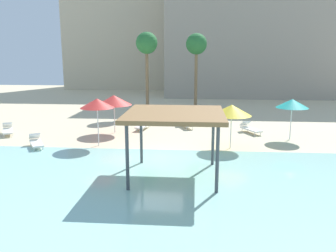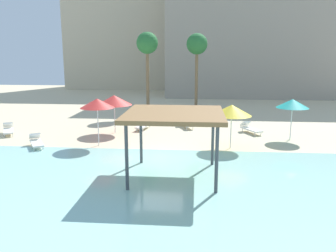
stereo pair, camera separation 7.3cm
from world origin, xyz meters
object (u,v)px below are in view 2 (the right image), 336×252
at_px(lounge_chair_0, 250,128).
at_px(lounge_chair_2, 8,129).
at_px(shade_pavilion, 174,116).
at_px(beach_umbrella_yellow_3, 232,110).
at_px(beach_umbrella_red_5, 114,100).
at_px(palm_tree_1, 147,45).
at_px(lounge_chair_3, 144,124).
at_px(beach_umbrella_red_0, 97,103).
at_px(beach_umbrella_teal_4, 293,104).
at_px(lounge_chair_4, 36,141).
at_px(lounge_chair_1, 186,123).
at_px(palm_tree_0, 197,46).

xyz_separation_m(lounge_chair_0, lounge_chair_2, (-16.31, -1.81, 0.00)).
distance_m(shade_pavilion, beach_umbrella_yellow_3, 5.78).
distance_m(lounge_chair_0, lounge_chair_2, 16.41).
distance_m(beach_umbrella_red_5, palm_tree_1, 8.86).
distance_m(shade_pavilion, lounge_chair_2, 13.94).
relative_size(beach_umbrella_yellow_3, lounge_chair_3, 1.28).
xyz_separation_m(beach_umbrella_red_0, beach_umbrella_teal_4, (11.69, 2.48, -0.23)).
relative_size(shade_pavilion, beach_umbrella_red_5, 1.61).
bearing_deg(lounge_chair_3, beach_umbrella_yellow_3, 61.61).
distance_m(beach_umbrella_red_0, lounge_chair_4, 4.21).
relative_size(shade_pavilion, lounge_chair_1, 2.11).
xyz_separation_m(palm_tree_0, palm_tree_1, (-4.33, -1.36, 0.05)).
bearing_deg(lounge_chair_2, beach_umbrella_red_5, 69.79).
xyz_separation_m(beach_umbrella_red_0, beach_umbrella_red_5, (0.18, 3.37, -0.26)).
height_order(beach_umbrella_teal_4, lounge_chair_3, beach_umbrella_teal_4).
bearing_deg(lounge_chair_2, shade_pavilion, 29.63).
relative_size(beach_umbrella_red_0, palm_tree_0, 0.39).
xyz_separation_m(shade_pavilion, palm_tree_1, (-3.46, 16.20, 3.31)).
height_order(beach_umbrella_red_0, palm_tree_1, palm_tree_1).
relative_size(shade_pavilion, lounge_chair_2, 2.15).
height_order(beach_umbrella_teal_4, palm_tree_1, palm_tree_1).
height_order(beach_umbrella_yellow_3, palm_tree_1, palm_tree_1).
distance_m(lounge_chair_4, palm_tree_1, 14.11).
height_order(beach_umbrella_yellow_3, beach_umbrella_teal_4, beach_umbrella_teal_4).
relative_size(beach_umbrella_yellow_3, beach_umbrella_teal_4, 0.98).
relative_size(beach_umbrella_red_5, lounge_chair_4, 1.34).
relative_size(beach_umbrella_red_0, lounge_chair_4, 1.45).
relative_size(beach_umbrella_red_0, beach_umbrella_teal_4, 1.09).
relative_size(beach_umbrella_yellow_3, palm_tree_1, 0.35).
bearing_deg(lounge_chair_3, shade_pavilion, 27.03).
distance_m(beach_umbrella_red_5, palm_tree_0, 11.42).
bearing_deg(lounge_chair_3, lounge_chair_2, -64.19).
xyz_separation_m(beach_umbrella_red_0, lounge_chair_0, (9.42, 4.13, -2.19)).
relative_size(lounge_chair_2, palm_tree_0, 0.27).
bearing_deg(lounge_chair_2, lounge_chair_4, 19.90).
xyz_separation_m(beach_umbrella_red_0, palm_tree_0, (5.67, 12.67, 3.45)).
height_order(lounge_chair_2, lounge_chair_4, same).
xyz_separation_m(beach_umbrella_teal_4, lounge_chair_4, (-15.22, -3.13, -1.96)).
height_order(shade_pavilion, beach_umbrella_red_0, shade_pavilion).
bearing_deg(lounge_chair_4, lounge_chair_0, 78.54).
height_order(beach_umbrella_red_0, lounge_chair_2, beach_umbrella_red_0).
xyz_separation_m(beach_umbrella_teal_4, beach_umbrella_red_5, (-11.51, 0.89, -0.03)).
relative_size(lounge_chair_1, lounge_chair_2, 1.02).
distance_m(lounge_chair_0, palm_tree_1, 12.22).
bearing_deg(lounge_chair_4, palm_tree_1, 126.13).
xyz_separation_m(lounge_chair_3, lounge_chair_4, (-5.49, -5.37, 0.00)).
height_order(lounge_chair_0, lounge_chair_1, same).
height_order(shade_pavilion, palm_tree_1, palm_tree_1).
height_order(beach_umbrella_red_5, lounge_chair_3, beach_umbrella_red_5).
height_order(beach_umbrella_yellow_3, lounge_chair_1, beach_umbrella_yellow_3).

